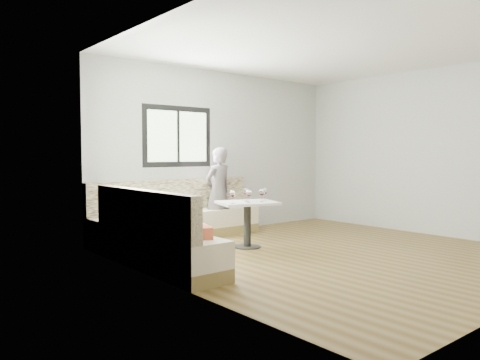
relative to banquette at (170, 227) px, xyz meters
name	(u,v)px	position (x,y,z in m)	size (l,w,h in m)	color
room	(325,150)	(1.51, -1.54, 1.08)	(5.01, 5.01, 2.81)	brown
banquette	(170,227)	(0.00, 0.00, 0.00)	(2.90, 2.80, 0.95)	olive
table	(247,213)	(0.98, -0.54, 0.17)	(0.98, 0.86, 0.67)	black
person	(218,192)	(1.25, 0.52, 0.40)	(0.54, 0.35, 1.47)	#5A5153
olive_ramekin	(245,201)	(0.93, -0.55, 0.36)	(0.09, 0.09, 0.03)	white
wine_glass_a	(232,194)	(0.65, -0.61, 0.47)	(0.08, 0.08, 0.19)	white
wine_glass_b	(249,194)	(0.88, -0.70, 0.47)	(0.08, 0.08, 0.19)	white
wine_glass_c	(262,193)	(1.13, -0.69, 0.47)	(0.08, 0.08, 0.19)	white
wine_glass_d	(246,192)	(1.04, -0.44, 0.47)	(0.08, 0.08, 0.19)	white
wine_glass_e	(265,192)	(1.30, -0.57, 0.47)	(0.08, 0.08, 0.19)	white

